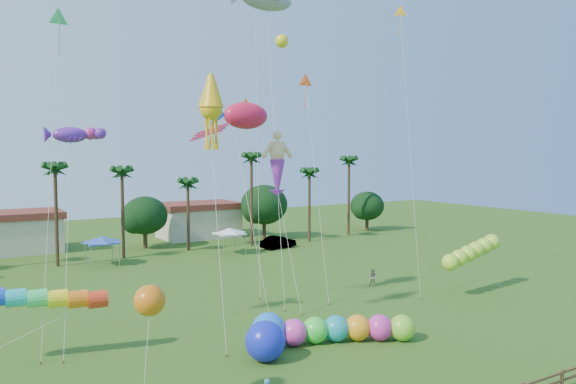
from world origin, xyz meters
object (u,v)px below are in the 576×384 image
spectator_b (373,278)px  caterpillar_inflatable (328,329)px  blue_ball (265,341)px  car_b (278,242)px

spectator_b → caterpillar_inflatable: caterpillar_inflatable is taller
caterpillar_inflatable → blue_ball: (-4.69, -0.61, 0.27)m
car_b → blue_ball: 37.06m
caterpillar_inflatable → blue_ball: size_ratio=4.29×
spectator_b → blue_ball: bearing=-98.7°
spectator_b → blue_ball: (-16.53, -10.44, 0.36)m
car_b → spectator_b: bearing=161.3°
car_b → caterpillar_inflatable: 34.29m
car_b → blue_ball: bearing=137.5°
caterpillar_inflatable → car_b: bearing=87.5°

